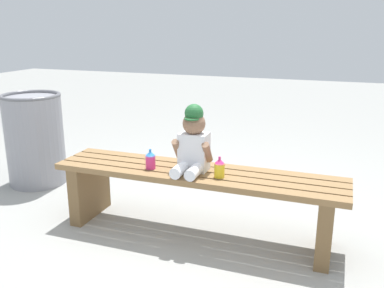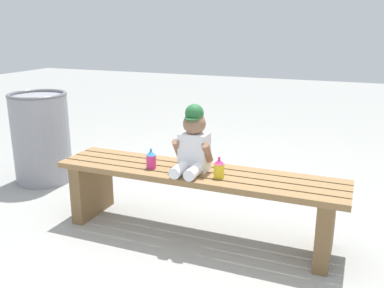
% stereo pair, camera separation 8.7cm
% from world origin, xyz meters
% --- Properties ---
extents(ground_plane, '(16.00, 16.00, 0.00)m').
position_xyz_m(ground_plane, '(0.00, 0.00, 0.00)').
color(ground_plane, '#999993').
extents(park_bench, '(1.77, 0.38, 0.42)m').
position_xyz_m(park_bench, '(0.00, 0.00, 0.29)').
color(park_bench, olive).
rests_on(park_bench, ground_plane).
extents(child_figure, '(0.23, 0.27, 0.40)m').
position_xyz_m(child_figure, '(-0.02, -0.01, 0.59)').
color(child_figure, white).
rests_on(child_figure, park_bench).
extents(sippy_cup_left, '(0.06, 0.06, 0.12)m').
position_xyz_m(sippy_cup_left, '(-0.28, -0.06, 0.47)').
color(sippy_cup_left, '#E5337F').
rests_on(sippy_cup_left, park_bench).
extents(sippy_cup_right, '(0.06, 0.06, 0.12)m').
position_xyz_m(sippy_cup_right, '(0.16, -0.06, 0.47)').
color(sippy_cup_right, yellow).
rests_on(sippy_cup_right, park_bench).
extents(trash_bin, '(0.46, 0.46, 0.74)m').
position_xyz_m(trash_bin, '(-1.53, 0.39, 0.37)').
color(trash_bin, gray).
rests_on(trash_bin, ground_plane).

